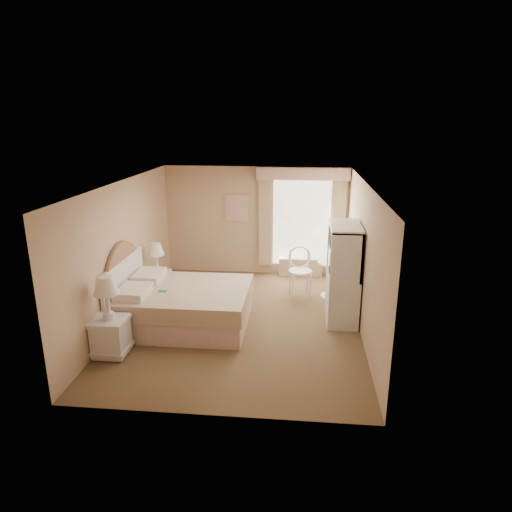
# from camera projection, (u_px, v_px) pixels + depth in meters

# --- Properties ---
(room) EXTENTS (4.21, 5.51, 2.51)m
(room) POSITION_uv_depth(u_px,v_px,m) (240.00, 255.00, 7.92)
(room) COLOR brown
(room) RESTS_ON ground
(window) EXTENTS (2.05, 0.22, 2.51)m
(window) POSITION_uv_depth(u_px,v_px,m) (302.00, 219.00, 10.32)
(window) COLOR white
(window) RESTS_ON room
(framed_art) EXTENTS (0.52, 0.04, 0.62)m
(framed_art) POSITION_uv_depth(u_px,v_px,m) (236.00, 208.00, 10.46)
(framed_art) COLOR #D8AA85
(framed_art) RESTS_ON room
(bed) EXTENTS (2.31, 1.82, 1.61)m
(bed) POSITION_uv_depth(u_px,v_px,m) (177.00, 304.00, 8.06)
(bed) COLOR #D18B88
(bed) RESTS_ON room
(nightstand_near) EXTENTS (0.52, 0.52, 1.27)m
(nightstand_near) POSITION_uv_depth(u_px,v_px,m) (110.00, 327.00, 6.98)
(nightstand_near) COLOR white
(nightstand_near) RESTS_ON room
(nightstand_far) EXTENTS (0.47, 0.47, 1.13)m
(nightstand_far) POSITION_uv_depth(u_px,v_px,m) (158.00, 277.00, 9.27)
(nightstand_far) COLOR white
(nightstand_far) RESTS_ON room
(round_table) EXTENTS (0.72, 0.72, 0.76)m
(round_table) POSITION_uv_depth(u_px,v_px,m) (335.00, 274.00, 9.25)
(round_table) COLOR white
(round_table) RESTS_ON room
(cafe_chair) EXTENTS (0.56, 0.56, 1.00)m
(cafe_chair) POSITION_uv_depth(u_px,v_px,m) (300.00, 267.00, 9.44)
(cafe_chair) COLOR white
(cafe_chair) RESTS_ON room
(armoire) EXTENTS (0.53, 1.06, 1.77)m
(armoire) POSITION_uv_depth(u_px,v_px,m) (343.00, 281.00, 8.18)
(armoire) COLOR white
(armoire) RESTS_ON room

